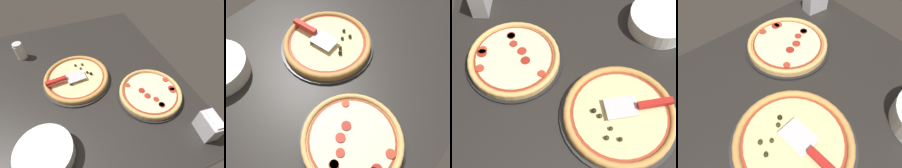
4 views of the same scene
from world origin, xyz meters
The scene contains 7 objects.
ground_plane centered at (0.00, 0.00, -1.80)cm, with size 136.95×111.45×3.60cm, color black.
pizza_pan_front centered at (-1.46, -5.95, 0.50)cm, with size 41.12×41.12×1.00cm, color #2D2D30.
pizza_front centered at (-1.47, -5.94, 2.37)cm, with size 38.65×38.65×3.79cm.
pizza_pan_back centered at (25.24, 29.61, 0.50)cm, with size 36.93×36.93×1.00cm, color black.
pizza_back centered at (25.26, 29.63, 2.60)cm, with size 34.72×34.72×3.06cm.
serving_spatula centered at (0.20, -14.61, 5.54)cm, with size 8.70×23.32×2.00cm.
plate_stack centered at (38.18, -29.65, 3.50)cm, with size 24.85×24.85×7.00cm.
Camera 3 is at (-45.25, 17.08, 98.27)cm, focal length 50.00 mm.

